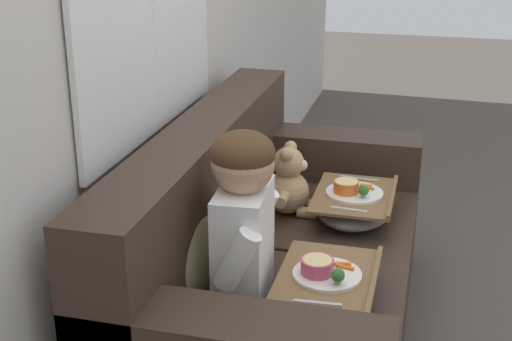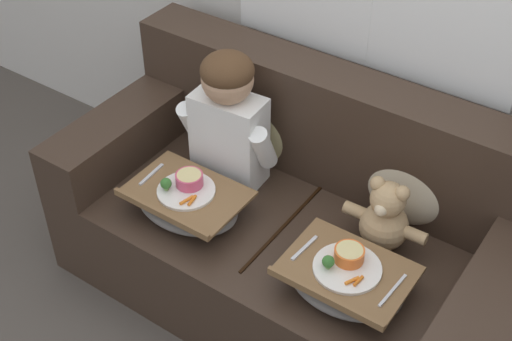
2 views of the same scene
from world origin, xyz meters
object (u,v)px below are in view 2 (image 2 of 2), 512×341
at_px(child_figure, 228,113).
at_px(couch, 299,227).
at_px(teddy_bear, 385,219).
at_px(lap_tray_child, 187,201).
at_px(throw_pillow_behind_teddy, 408,182).
at_px(throw_pillow_behind_child, 255,120).
at_px(lap_tray_teddy, 346,279).

bearing_deg(child_figure, couch, -2.28).
bearing_deg(teddy_bear, lap_tray_child, -158.48).
bearing_deg(child_figure, throw_pillow_behind_teddy, 14.45).
height_order(throw_pillow_behind_child, child_figure, child_figure).
bearing_deg(throw_pillow_behind_teddy, child_figure, -165.55).
bearing_deg(lap_tray_child, child_figure, 89.83).
relative_size(couch, throw_pillow_behind_teddy, 5.06).
bearing_deg(lap_tray_child, teddy_bear, 21.52).
bearing_deg(throw_pillow_behind_teddy, lap_tray_child, -146.73).
distance_m(teddy_bear, lap_tray_child, 0.75).
height_order(child_figure, lap_tray_child, child_figure).
xyz_separation_m(child_figure, lap_tray_teddy, (0.69, -0.28, -0.25)).
xyz_separation_m(throw_pillow_behind_child, teddy_bear, (0.69, -0.18, -0.05)).
xyz_separation_m(throw_pillow_behind_teddy, child_figure, (-0.69, -0.18, 0.14)).
relative_size(child_figure, lap_tray_child, 1.29).
bearing_deg(lap_tray_teddy, child_figure, 158.21).
bearing_deg(couch, teddy_bear, 1.77).
bearing_deg(teddy_bear, lap_tray_teddy, -90.18).
distance_m(child_figure, lap_tray_child, 0.38).
xyz_separation_m(couch, teddy_bear, (0.35, 0.01, 0.22)).
xyz_separation_m(teddy_bear, lap_tray_child, (-0.69, -0.27, -0.06)).
height_order(couch, throw_pillow_behind_child, couch).
xyz_separation_m(couch, lap_tray_teddy, (0.35, -0.26, 0.16)).
bearing_deg(lap_tray_teddy, throw_pillow_behind_teddy, 89.90).
bearing_deg(couch, child_figure, 177.72).
bearing_deg(lap_tray_teddy, lap_tray_child, 180.00).
height_order(throw_pillow_behind_child, lap_tray_teddy, throw_pillow_behind_child).
height_order(throw_pillow_behind_child, lap_tray_child, throw_pillow_behind_child).
height_order(child_figure, lap_tray_teddy, child_figure).
xyz_separation_m(throw_pillow_behind_child, throw_pillow_behind_teddy, (0.69, 0.00, 0.00)).
xyz_separation_m(throw_pillow_behind_child, child_figure, (0.00, -0.18, 0.14)).
distance_m(child_figure, lap_tray_teddy, 0.79).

